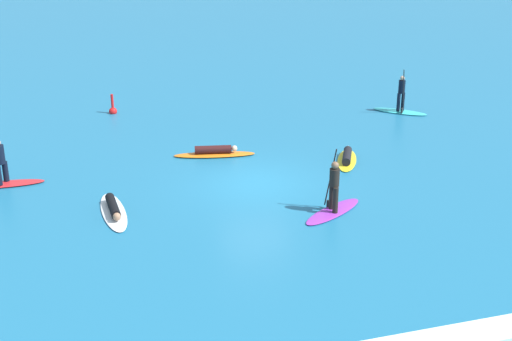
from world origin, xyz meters
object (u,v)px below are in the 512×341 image
surfer_on_white_board (113,210)px  surfer_on_red_board (2,173)px  surfer_on_orange_board (215,152)px  marker_buoy (113,110)px  surfer_on_yellow_board (347,158)px  surfer_on_teal_board (401,103)px  surfer_on_purple_board (333,199)px

surfer_on_white_board → surfer_on_red_board: 5.01m
surfer_on_red_board → surfer_on_orange_board: bearing=-171.2°
surfer_on_red_board → marker_buoy: size_ratio=2.82×
surfer_on_red_board → surfer_on_orange_board: surfer_on_red_board is taller
surfer_on_white_board → surfer_on_yellow_board: 9.55m
surfer_on_white_board → surfer_on_red_board: size_ratio=1.11×
surfer_on_teal_board → marker_buoy: 13.66m
surfer_on_orange_board → surfer_on_red_board: bearing=-163.0°
surfer_on_orange_board → surfer_on_purple_board: (2.52, -6.29, 0.35)m
surfer_on_yellow_board → surfer_on_orange_board: 5.25m
surfer_on_yellow_board → marker_buoy: marker_buoy is taller
surfer_on_orange_board → surfer_on_purple_board: 6.79m
surfer_on_red_board → surfer_on_purple_board: bearing=155.5°
surfer_on_purple_board → marker_buoy: bearing=82.0°
surfer_on_teal_board → marker_buoy: (-13.14, 3.71, -0.28)m
marker_buoy → surfer_on_teal_board: bearing=-15.8°
surfer_on_white_board → marker_buoy: (1.13, 11.28, 0.04)m
surfer_on_teal_board → marker_buoy: size_ratio=2.37×
surfer_on_yellow_board → surfer_on_teal_board: surfer_on_teal_board is taller
surfer_on_white_board → surfer_on_purple_board: surfer_on_purple_board is taller
surfer_on_yellow_board → surfer_on_red_board: bearing=110.4°
surfer_on_orange_board → surfer_on_purple_board: surfer_on_purple_board is taller
surfer_on_white_board → surfer_on_purple_board: size_ratio=1.18×
surfer_on_white_board → marker_buoy: 11.33m
surfer_on_purple_board → surfer_on_yellow_board: bearing=29.7°
surfer_on_red_board → marker_buoy: 9.08m
marker_buoy → surfer_on_purple_board: bearing=-66.3°
marker_buoy → surfer_on_white_board: bearing=-95.7°
surfer_on_red_board → surfer_on_teal_board: size_ratio=1.19×
surfer_on_white_board → surfer_on_orange_board: 6.19m
surfer_on_purple_board → marker_buoy: 14.49m
surfer_on_orange_board → surfer_on_purple_board: bearing=-56.9°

